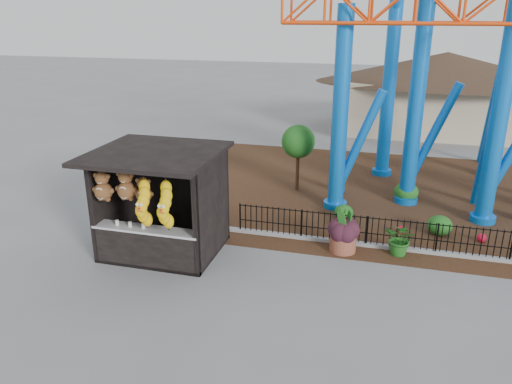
% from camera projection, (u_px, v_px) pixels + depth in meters
% --- Properties ---
extents(ground, '(120.00, 120.00, 0.00)m').
position_uv_depth(ground, '(251.00, 283.00, 13.17)').
color(ground, slate).
rests_on(ground, ground).
extents(mulch_bed, '(18.00, 12.00, 0.02)m').
position_uv_depth(mulch_bed, '(405.00, 195.00, 19.43)').
color(mulch_bed, '#331E11').
rests_on(mulch_bed, ground).
extents(curb, '(18.00, 0.18, 0.12)m').
position_uv_depth(curb, '(407.00, 249.00, 14.87)').
color(curb, gray).
rests_on(curb, ground).
extents(prize_booth, '(3.50, 3.40, 3.12)m').
position_uv_depth(prize_booth, '(157.00, 205.00, 14.19)').
color(prize_booth, black).
rests_on(prize_booth, ground).
extents(picket_fence, '(12.20, 0.06, 1.00)m').
position_uv_depth(picket_fence, '(441.00, 239.00, 14.50)').
color(picket_fence, black).
rests_on(picket_fence, ground).
extents(roller_coaster, '(11.00, 6.37, 10.82)m').
position_uv_depth(roller_coaster, '(458.00, 21.00, 17.17)').
color(roller_coaster, blue).
rests_on(roller_coaster, ground).
extents(terracotta_planter, '(0.80, 0.80, 0.58)m').
position_uv_depth(terracotta_planter, '(343.00, 242.00, 14.80)').
color(terracotta_planter, brown).
rests_on(terracotta_planter, ground).
extents(planter_foliage, '(0.70, 0.70, 0.64)m').
position_uv_depth(planter_foliage, '(344.00, 223.00, 14.60)').
color(planter_foliage, black).
rests_on(planter_foliage, terracotta_planter).
extents(potted_plant, '(1.16, 1.10, 1.01)m').
position_uv_depth(potted_plant, '(401.00, 239.00, 14.50)').
color(potted_plant, '#214E16').
rests_on(potted_plant, ground).
extents(landscaping, '(7.91, 4.05, 0.72)m').
position_uv_depth(landscaping, '(428.00, 210.00, 17.17)').
color(landscaping, '#1B5118').
rests_on(landscaping, mulch_bed).
extents(pavilion, '(15.00, 15.00, 4.80)m').
position_uv_depth(pavilion, '(445.00, 79.00, 28.78)').
color(pavilion, '#BFAD8C').
rests_on(pavilion, ground).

